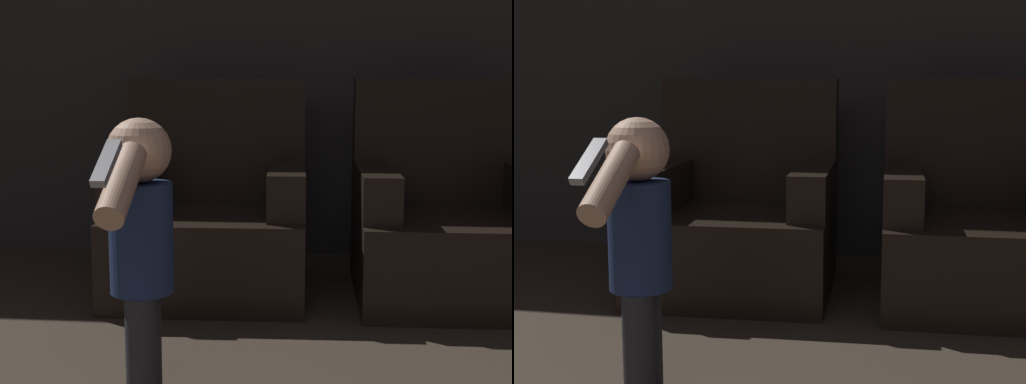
# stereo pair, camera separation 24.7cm
# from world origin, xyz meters

# --- Properties ---
(wall_back) EXTENTS (8.40, 0.05, 2.60)m
(wall_back) POSITION_xyz_m (0.00, 4.50, 1.30)
(wall_back) COLOR #33302D
(wall_back) RESTS_ON ground_plane
(armchair_left) EXTENTS (0.90, 0.88, 0.98)m
(armchair_left) POSITION_xyz_m (-0.14, 3.77, 0.32)
(armchair_left) COLOR black
(armchair_left) RESTS_ON ground_plane
(armchair_right) EXTENTS (0.89, 0.87, 0.98)m
(armchair_right) POSITION_xyz_m (0.97, 3.77, 0.32)
(armchair_right) COLOR black
(armchair_right) RESTS_ON ground_plane
(person_toddler) EXTENTS (0.19, 0.59, 0.86)m
(person_toddler) POSITION_xyz_m (-0.15, 2.52, 0.51)
(person_toddler) COLOR #28282D
(person_toddler) RESTS_ON ground_plane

